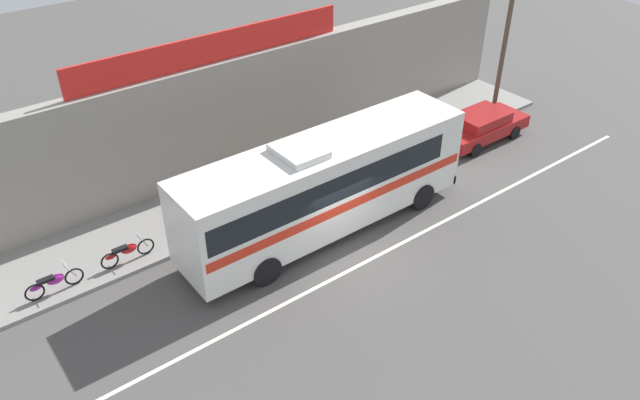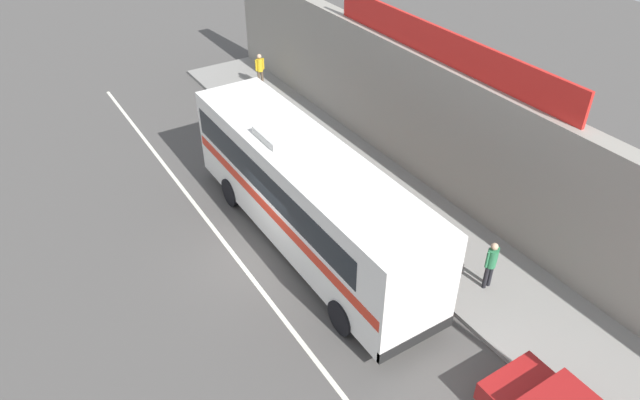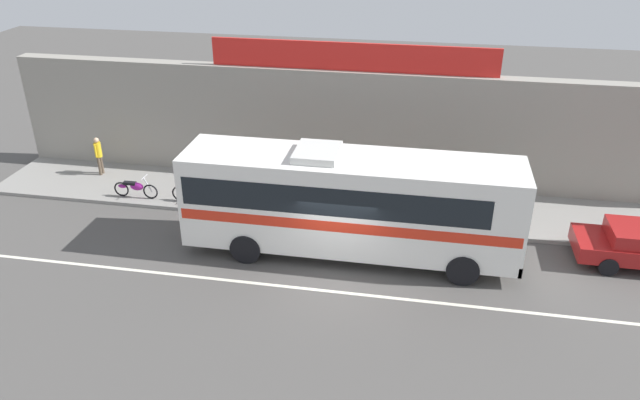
# 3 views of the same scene
# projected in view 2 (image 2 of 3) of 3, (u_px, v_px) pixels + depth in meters

# --- Properties ---
(ground_plane) EXTENTS (70.00, 70.00, 0.00)m
(ground_plane) POSITION_uv_depth(u_px,v_px,m) (263.00, 254.00, 18.68)
(ground_plane) COLOR #4F4C49
(sidewalk_slab) EXTENTS (30.00, 3.60, 0.14)m
(sidewalk_slab) POSITION_uv_depth(u_px,v_px,m) (390.00, 202.00, 20.90)
(sidewalk_slab) COLOR gray
(sidewalk_slab) RESTS_ON ground_plane
(storefront_facade) EXTENTS (30.00, 0.70, 4.80)m
(storefront_facade) POSITION_uv_depth(u_px,v_px,m) (443.00, 130.00, 20.48)
(storefront_facade) COLOR gray
(storefront_facade) RESTS_ON ground_plane
(storefront_billboard) EXTENTS (11.37, 0.12, 1.10)m
(storefront_billboard) POSITION_uv_depth(u_px,v_px,m) (442.00, 45.00, 19.14)
(storefront_billboard) COLOR red
(storefront_billboard) RESTS_ON storefront_facade
(road_center_stripe) EXTENTS (30.00, 0.14, 0.01)m
(road_center_stripe) POSITION_uv_depth(u_px,v_px,m) (240.00, 263.00, 18.34)
(road_center_stripe) COLOR silver
(road_center_stripe) RESTS_ON ground_plane
(intercity_bus) EXTENTS (11.08, 2.60, 3.78)m
(intercity_bus) POSITION_uv_depth(u_px,v_px,m) (305.00, 190.00, 18.03)
(intercity_bus) COLOR white
(intercity_bus) RESTS_ON ground_plane
(motorcycle_red) EXTENTS (1.86, 0.56, 0.94)m
(motorcycle_red) POSITION_uv_depth(u_px,v_px,m) (250.00, 106.00, 26.06)
(motorcycle_red) COLOR black
(motorcycle_red) RESTS_ON sidewalk_slab
(motorcycle_blue) EXTENTS (1.90, 0.56, 0.94)m
(motorcycle_blue) POSITION_uv_depth(u_px,v_px,m) (277.00, 128.00, 24.40)
(motorcycle_blue) COLOR black
(motorcycle_blue) RESTS_ON sidewalk_slab
(pedestrian_far_right) EXTENTS (0.30, 0.48, 1.65)m
(pedestrian_far_right) POSITION_uv_depth(u_px,v_px,m) (491.00, 262.00, 16.75)
(pedestrian_far_right) COLOR black
(pedestrian_far_right) RESTS_ON sidewalk_slab
(pedestrian_by_curb) EXTENTS (0.30, 0.48, 1.68)m
(pedestrian_by_curb) POSITION_uv_depth(u_px,v_px,m) (260.00, 68.00, 28.23)
(pedestrian_by_curb) COLOR brown
(pedestrian_by_curb) RESTS_ON sidewalk_slab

